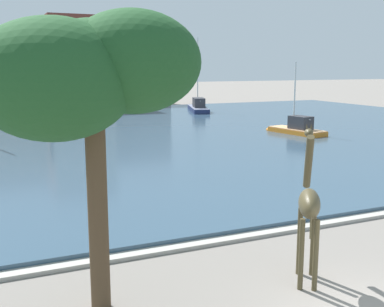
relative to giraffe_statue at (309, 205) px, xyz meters
The scene contains 9 objects.
harbor_water 28.54m from the giraffe_statue, 89.69° to the left, with size 83.07×49.54×0.26m, color #334C60.
quay_edge_coping 4.02m from the giraffe_statue, 87.47° to the left, with size 83.07×0.50×0.12m, color #ADA89E.
giraffe_statue is the anchor object (origin of this frame).
sailboat_orange 27.42m from the giraffe_statue, 54.87° to the left, with size 2.60×6.06×6.03m.
sailboat_navy 46.69m from the giraffe_statue, 68.95° to the left, with size 4.22×8.74×9.05m.
shade_tree 6.60m from the giraffe_statue, behind, with size 4.98×3.51×6.97m.
townhouse_corner_house 56.95m from the giraffe_statue, 93.97° to the left, with size 8.23×6.07×10.19m.
townhouse_wide_warehouse 56.32m from the giraffe_statue, 85.08° to the left, with size 8.29×7.14×12.10m.
townhouse_end_terrace 60.77m from the giraffe_statue, 76.61° to the left, with size 8.64×5.57×9.00m.
Camera 1 is at (-7.95, -7.54, 5.74)m, focal length 44.92 mm.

